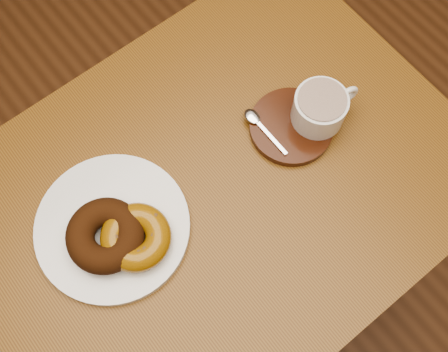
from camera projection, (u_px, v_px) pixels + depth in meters
ground at (254, 212)px, 1.64m from camera, size 6.00×6.00×0.00m
cafe_table at (215, 211)px, 0.98m from camera, size 0.80×0.61×0.75m
donut_plate at (113, 227)px, 0.84m from camera, size 0.27×0.27×0.01m
donut_cinnamon at (105, 236)px, 0.81m from camera, size 0.12×0.12×0.04m
donut_caramel at (136, 237)px, 0.81m from camera, size 0.11×0.11×0.04m
saucer at (291, 127)px, 0.90m from camera, size 0.16×0.16×0.01m
coffee_cup at (320, 108)px, 0.87m from camera, size 0.11×0.08×0.06m
teaspoon at (256, 120)px, 0.89m from camera, size 0.02×0.10×0.01m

